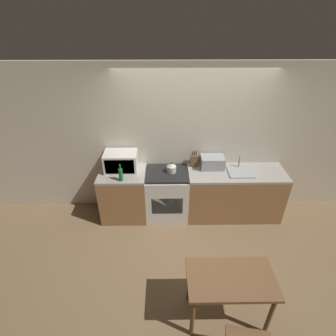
{
  "coord_description": "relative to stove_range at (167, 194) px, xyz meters",
  "views": [
    {
      "loc": [
        -0.46,
        -2.9,
        3.26
      ],
      "look_at": [
        -0.41,
        0.66,
        1.05
      ],
      "focal_mm": 28.0,
      "sensor_mm": 36.0,
      "label": 1
    }
  ],
  "objects": [
    {
      "name": "wall_back",
      "position": [
        0.43,
        0.34,
        0.85
      ],
      "size": [
        10.0,
        0.06,
        2.6
      ],
      "color": "beige",
      "rests_on": "ground_plane"
    },
    {
      "name": "toaster_oven",
      "position": [
        0.77,
        0.15,
        0.56
      ],
      "size": [
        0.39,
        0.28,
        0.21
      ],
      "color": "#999BA0",
      "rests_on": "counter_right_run"
    },
    {
      "name": "stove_range",
      "position": [
        0.0,
        0.0,
        0.0
      ],
      "size": [
        0.72,
        0.62,
        0.9
      ],
      "color": "silver",
      "rests_on": "ground_plane"
    },
    {
      "name": "knife_block",
      "position": [
        0.47,
        0.22,
        0.56
      ],
      "size": [
        0.12,
        0.09,
        0.28
      ],
      "color": "brown",
      "rests_on": "counter_right_run"
    },
    {
      "name": "counter_right_run",
      "position": [
        1.18,
        0.0,
        0.0
      ],
      "size": [
        1.63,
        0.62,
        0.9
      ],
      "color": "olive",
      "rests_on": "ground_plane"
    },
    {
      "name": "ground_plane",
      "position": [
        0.43,
        -0.76,
        -0.45
      ],
      "size": [
        16.0,
        16.0,
        0.0
      ],
      "primitive_type": "plane",
      "color": "brown"
    },
    {
      "name": "bottle",
      "position": [
        -0.73,
        -0.22,
        0.57
      ],
      "size": [
        0.06,
        0.06,
        0.29
      ],
      "color": "#1E662D",
      "rests_on": "counter_left_run"
    },
    {
      "name": "sink_basin",
      "position": [
        1.23,
        0.01,
        0.47
      ],
      "size": [
        0.42,
        0.4,
        0.24
      ],
      "color": "#999BA0",
      "rests_on": "counter_right_run"
    },
    {
      "name": "counter_left_run",
      "position": [
        -0.75,
        0.0,
        0.0
      ],
      "size": [
        0.78,
        0.62,
        0.9
      ],
      "color": "olive",
      "rests_on": "ground_plane"
    },
    {
      "name": "kettle",
      "position": [
        0.08,
        0.02,
        0.53
      ],
      "size": [
        0.15,
        0.15,
        0.18
      ],
      "color": "beige",
      "rests_on": "stove_range"
    },
    {
      "name": "dining_table",
      "position": [
        0.69,
        -1.87,
        0.17
      ],
      "size": [
        0.98,
        0.55,
        0.72
      ],
      "color": "brown",
      "rests_on": "ground_plane"
    },
    {
      "name": "microwave",
      "position": [
        -0.76,
        0.1,
        0.61
      ],
      "size": [
        0.54,
        0.37,
        0.32
      ],
      "color": "silver",
      "rests_on": "counter_left_run"
    }
  ]
}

